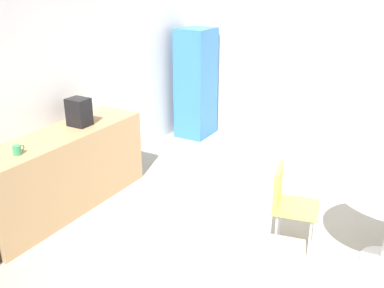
# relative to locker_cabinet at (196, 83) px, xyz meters

# --- Properties ---
(ground_plane) EXTENTS (6.00, 6.00, 0.00)m
(ground_plane) POSITION_rel_locker_cabinet_xyz_m (-2.55, -2.55, -0.88)
(ground_plane) COLOR #9E998E
(wall_back) EXTENTS (6.00, 0.10, 2.60)m
(wall_back) POSITION_rel_locker_cabinet_xyz_m (-2.55, 0.45, 0.42)
(wall_back) COLOR silver
(wall_back) RESTS_ON ground_plane
(wall_side_right) EXTENTS (0.10, 6.00, 2.60)m
(wall_side_right) POSITION_rel_locker_cabinet_xyz_m (0.45, -2.55, 0.42)
(wall_side_right) COLOR silver
(wall_side_right) RESTS_ON ground_plane
(counter_block) EXTENTS (2.15, 0.60, 0.90)m
(counter_block) POSITION_rel_locker_cabinet_xyz_m (-2.89, 0.10, -0.43)
(counter_block) COLOR tan
(counter_block) RESTS_ON ground_plane
(locker_cabinet) EXTENTS (0.60, 0.50, 1.76)m
(locker_cabinet) POSITION_rel_locker_cabinet_xyz_m (0.00, 0.00, 0.00)
(locker_cabinet) COLOR #3372B2
(locker_cabinet) RESTS_ON ground_plane
(chair_yellow) EXTENTS (0.49, 0.49, 0.83)m
(chair_yellow) POSITION_rel_locker_cabinet_xyz_m (-2.37, -2.33, -0.36)
(chair_yellow) COLOR silver
(chair_yellow) RESTS_ON ground_plane
(mug_white) EXTENTS (0.13, 0.08, 0.09)m
(mug_white) POSITION_rel_locker_cabinet_xyz_m (-3.51, 0.01, 0.07)
(mug_white) COLOR #338C59
(mug_white) RESTS_ON counter_block
(coffee_maker) EXTENTS (0.20, 0.24, 0.32)m
(coffee_maker) POSITION_rel_locker_cabinet_xyz_m (-2.56, 0.10, 0.18)
(coffee_maker) COLOR black
(coffee_maker) RESTS_ON counter_block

